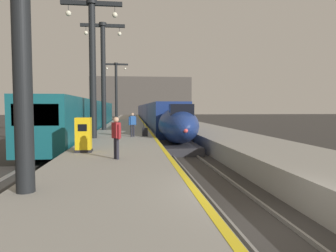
% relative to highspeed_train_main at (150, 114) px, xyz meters
% --- Properties ---
extents(ground_plane, '(260.00, 260.00, 0.00)m').
position_rel_highspeed_train_main_xyz_m(ground_plane, '(0.00, -48.27, -1.97)').
color(ground_plane, '#33302D').
extents(platform_left, '(4.80, 110.00, 1.05)m').
position_rel_highspeed_train_main_xyz_m(platform_left, '(-4.05, -23.52, -1.45)').
color(platform_left, gray).
rests_on(platform_left, ground).
extents(platform_right, '(4.80, 110.00, 1.05)m').
position_rel_highspeed_train_main_xyz_m(platform_right, '(4.05, -23.52, -1.45)').
color(platform_right, gray).
rests_on(platform_right, ground).
extents(platform_left_safety_stripe, '(0.20, 107.80, 0.01)m').
position_rel_highspeed_train_main_xyz_m(platform_left_safety_stripe, '(-1.77, -23.52, -0.92)').
color(platform_left_safety_stripe, yellow).
rests_on(platform_left_safety_stripe, platform_left).
extents(rail_main_left, '(0.08, 110.00, 0.12)m').
position_rel_highspeed_train_main_xyz_m(rail_main_left, '(-0.75, -20.77, -1.91)').
color(rail_main_left, slate).
rests_on(rail_main_left, ground).
extents(rail_main_right, '(0.08, 110.00, 0.12)m').
position_rel_highspeed_train_main_xyz_m(rail_main_right, '(0.75, -20.77, -1.91)').
color(rail_main_right, slate).
rests_on(rail_main_right, ground).
extents(rail_secondary_left, '(0.08, 110.00, 0.12)m').
position_rel_highspeed_train_main_xyz_m(rail_secondary_left, '(-8.85, -20.77, -1.91)').
color(rail_secondary_left, slate).
rests_on(rail_secondary_left, ground).
extents(rail_secondary_right, '(0.08, 110.00, 0.12)m').
position_rel_highspeed_train_main_xyz_m(rail_secondary_right, '(-7.35, -20.77, -1.91)').
color(rail_secondary_right, slate).
rests_on(rail_secondary_right, ground).
extents(highspeed_train_main, '(2.92, 75.23, 3.60)m').
position_rel_highspeed_train_main_xyz_m(highspeed_train_main, '(0.00, 0.00, 0.00)').
color(highspeed_train_main, navy).
rests_on(highspeed_train_main, ground).
extents(regional_train_adjacent, '(2.85, 36.60, 3.80)m').
position_rel_highspeed_train_main_xyz_m(regional_train_adjacent, '(-8.10, -21.37, 0.16)').
color(regional_train_adjacent, '#145660').
rests_on(regional_train_adjacent, ground).
extents(station_column_mid, '(4.00, 0.68, 9.18)m').
position_rel_highspeed_train_main_xyz_m(station_column_mid, '(-5.90, -34.37, 4.60)').
color(station_column_mid, black).
rests_on(station_column_mid, platform_left).
extents(station_column_far, '(4.00, 0.68, 9.77)m').
position_rel_highspeed_train_main_xyz_m(station_column_far, '(-5.90, -26.64, 4.91)').
color(station_column_far, black).
rests_on(station_column_far, platform_left).
extents(station_column_distant, '(4.00, 0.68, 9.48)m').
position_rel_highspeed_train_main_xyz_m(station_column_distant, '(-5.90, -3.62, 4.76)').
color(station_column_distant, black).
rests_on(station_column_distant, platform_left).
extents(passenger_near_edge, '(0.53, 0.35, 1.69)m').
position_rel_highspeed_train_main_xyz_m(passenger_near_edge, '(-3.28, -33.69, 0.07)').
color(passenger_near_edge, '#23232D').
rests_on(passenger_near_edge, platform_left).
extents(passenger_mid_platform, '(0.39, 0.50, 1.69)m').
position_rel_highspeed_train_main_xyz_m(passenger_mid_platform, '(-3.94, -43.09, 0.07)').
color(passenger_mid_platform, '#23232D').
rests_on(passenger_mid_platform, platform_left).
extents(rolling_suitcase, '(0.40, 0.22, 0.98)m').
position_rel_highspeed_train_main_xyz_m(rolling_suitcase, '(-2.40, -33.46, -0.62)').
color(rolling_suitcase, black).
rests_on(rolling_suitcase, platform_left).
extents(ticket_machine_yellow, '(0.76, 0.62, 1.60)m').
position_rel_highspeed_train_main_xyz_m(ticket_machine_yellow, '(-5.55, -40.93, -0.18)').
color(ticket_machine_yellow, yellow).
rests_on(ticket_machine_yellow, platform_left).
extents(terminus_back_wall, '(36.00, 2.00, 14.00)m').
position_rel_highspeed_train_main_xyz_m(terminus_back_wall, '(0.00, 53.73, 5.03)').
color(terminus_back_wall, '#4C4742').
rests_on(terminus_back_wall, ground).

